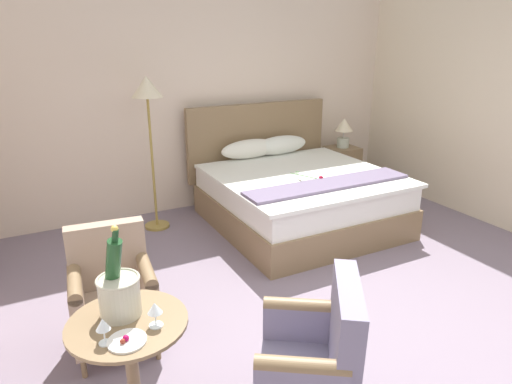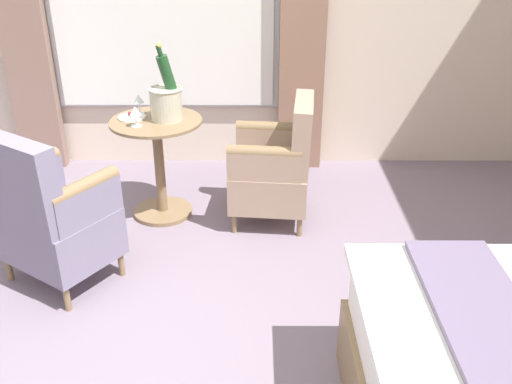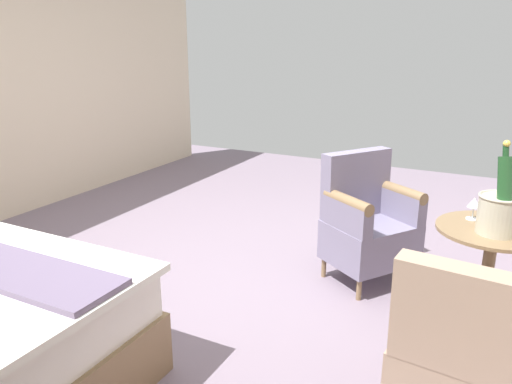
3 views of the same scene
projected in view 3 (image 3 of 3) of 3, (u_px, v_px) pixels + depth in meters
ground_plane at (235, 276)px, 3.82m from camera, size 8.07×8.07×0.00m
side_table_round at (486, 277)px, 2.90m from camera, size 0.63×0.63×0.71m
champagne_bucket at (499, 208)px, 2.70m from camera, size 0.23×0.23×0.52m
wine_glass_near_edge at (474, 204)px, 2.93m from camera, size 0.08×0.08×0.14m
snack_plate at (503, 219)px, 2.94m from camera, size 0.19×0.19×0.04m
armchair_by_window at (460, 350)px, 2.24m from camera, size 0.61×0.59×0.88m
armchair_facing_bed at (367, 222)px, 3.67m from camera, size 0.74×0.77×0.96m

